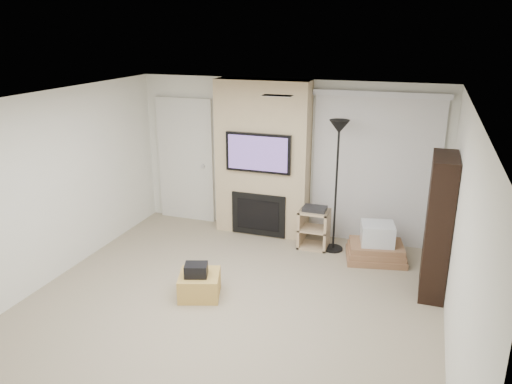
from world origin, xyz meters
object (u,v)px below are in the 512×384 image
(ottoman, at_px, (200,285))
(bookshelf, at_px, (438,226))
(floor_lamp, at_px, (338,149))
(box_stack, at_px, (376,246))
(av_stand, at_px, (314,226))

(ottoman, distance_m, bookshelf, 3.08)
(floor_lamp, bearing_deg, ottoman, -124.97)
(ottoman, distance_m, floor_lamp, 2.75)
(ottoman, xyz_separation_m, box_stack, (2.00, 1.78, 0.06))
(floor_lamp, bearing_deg, box_stack, -12.25)
(box_stack, bearing_deg, av_stand, 171.41)
(floor_lamp, height_order, box_stack, floor_lamp)
(ottoman, height_order, av_stand, av_stand)
(floor_lamp, bearing_deg, bookshelf, -30.18)
(av_stand, xyz_separation_m, bookshelf, (1.74, -0.84, 0.55))
(ottoman, bearing_deg, av_stand, 61.70)
(ottoman, height_order, bookshelf, bookshelf)
(floor_lamp, bearing_deg, av_stand, 179.43)
(ottoman, relative_size, av_stand, 0.76)
(av_stand, bearing_deg, bookshelf, -25.66)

